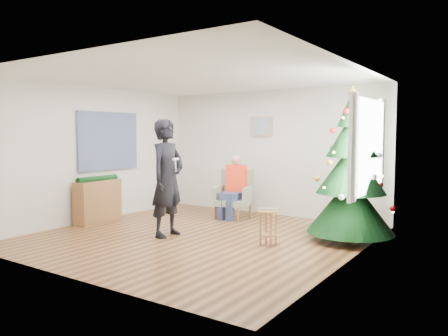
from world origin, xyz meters
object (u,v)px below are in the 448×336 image
Objects in this scene: armchair at (234,200)px; standing_man at (167,178)px; stool at (268,227)px; console at (98,201)px; christmas_tree at (351,171)px.

armchair is 0.51× the size of standing_man.
stool is 0.28× the size of standing_man.
console is (-1.94, -1.80, 0.04)m from armchair.
armchair is at bearing -4.61° from standing_man.
stool is 2.23m from armchair.
stool is at bearing -1.75° from console.
standing_man is (-0.07, -1.93, 0.61)m from armchair.
console is at bearing 83.52° from standing_man.
christmas_tree is 4.70m from console.
christmas_tree reaches higher than standing_man.
stool is 3.56m from console.
christmas_tree is 4.56× the size of stool.
console is (-4.48, -1.24, -0.70)m from christmas_tree.
standing_man is (-1.67, -0.39, 0.69)m from stool.
christmas_tree is at bearing 46.39° from stool.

